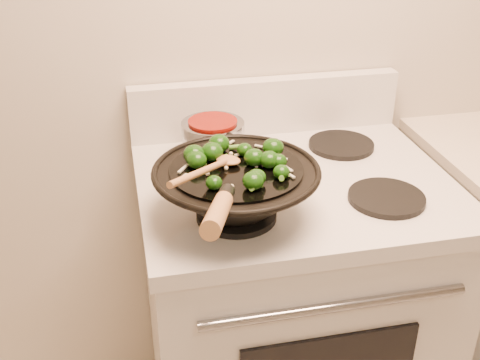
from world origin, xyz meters
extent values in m
cube|color=silver|center=(-0.07, 1.17, 0.44)|extent=(0.76, 0.64, 0.88)
cube|color=silver|center=(-0.07, 1.17, 0.90)|extent=(0.78, 0.66, 0.04)
cube|color=silver|center=(-0.07, 1.47, 1.00)|extent=(0.78, 0.05, 0.16)
cylinder|color=gray|center=(-0.07, 0.84, 0.78)|extent=(0.60, 0.02, 0.02)
cylinder|color=black|center=(-0.25, 1.02, 0.93)|extent=(0.18, 0.18, 0.01)
cylinder|color=black|center=(0.11, 1.02, 0.93)|extent=(0.18, 0.18, 0.01)
cylinder|color=black|center=(-0.25, 1.32, 0.93)|extent=(0.18, 0.18, 0.01)
cylinder|color=black|center=(0.11, 1.32, 0.93)|extent=(0.18, 0.18, 0.01)
torus|color=black|center=(-0.25, 1.02, 1.04)|extent=(0.37, 0.37, 0.01)
cylinder|color=black|center=(-0.25, 1.02, 1.04)|extent=(0.29, 0.29, 0.01)
cylinder|color=black|center=(-0.31, 0.82, 1.10)|extent=(0.05, 0.07, 0.04)
cylinder|color=#A87142|center=(-0.34, 0.71, 1.13)|extent=(0.09, 0.19, 0.08)
ellipsoid|color=#113809|center=(-0.23, 0.93, 1.06)|extent=(0.04, 0.04, 0.04)
cylinder|color=#558B32|center=(-0.22, 0.93, 1.05)|extent=(0.01, 0.01, 0.01)
ellipsoid|color=#113809|center=(-0.21, 1.03, 1.06)|extent=(0.04, 0.04, 0.04)
ellipsoid|color=#113809|center=(-0.16, 1.01, 1.06)|extent=(0.04, 0.04, 0.03)
ellipsoid|color=#113809|center=(-0.33, 1.07, 1.06)|extent=(0.05, 0.05, 0.04)
cylinder|color=#558B32|center=(-0.32, 1.07, 1.05)|extent=(0.02, 0.02, 0.01)
ellipsoid|color=#113809|center=(-0.15, 1.07, 1.06)|extent=(0.05, 0.05, 0.04)
ellipsoid|color=#113809|center=(-0.31, 0.94, 1.06)|extent=(0.03, 0.03, 0.03)
ellipsoid|color=#113809|center=(-0.17, 0.96, 1.06)|extent=(0.03, 0.03, 0.03)
cylinder|color=#558B32|center=(-0.16, 0.96, 1.05)|extent=(0.02, 0.02, 0.02)
ellipsoid|color=#113809|center=(-0.22, 0.94, 1.06)|extent=(0.04, 0.04, 0.03)
ellipsoid|color=#113809|center=(-0.33, 1.05, 1.06)|extent=(0.04, 0.04, 0.04)
ellipsoid|color=#113809|center=(-0.18, 1.01, 1.06)|extent=(0.04, 0.04, 0.04)
cylinder|color=#558B32|center=(-0.16, 1.01, 1.05)|extent=(0.01, 0.02, 0.01)
ellipsoid|color=#113809|center=(-0.29, 1.07, 1.06)|extent=(0.05, 0.05, 0.04)
ellipsoid|color=#113809|center=(-0.22, 1.08, 1.06)|extent=(0.03, 0.03, 0.03)
ellipsoid|color=#113809|center=(-0.33, 1.04, 1.06)|extent=(0.04, 0.04, 0.04)
cylinder|color=#558B32|center=(-0.32, 1.04, 1.05)|extent=(0.02, 0.02, 0.01)
ellipsoid|color=#113809|center=(-0.27, 1.11, 1.06)|extent=(0.05, 0.05, 0.04)
cube|color=beige|center=(-0.20, 1.03, 1.05)|extent=(0.01, 0.04, 0.00)
cube|color=beige|center=(-0.16, 1.07, 1.05)|extent=(0.03, 0.04, 0.00)
cube|color=beige|center=(-0.15, 1.04, 1.05)|extent=(0.04, 0.03, 0.00)
cube|color=beige|center=(-0.36, 1.04, 1.05)|extent=(0.03, 0.04, 0.00)
cube|color=beige|center=(-0.24, 1.14, 1.05)|extent=(0.03, 0.03, 0.00)
cube|color=beige|center=(-0.19, 1.03, 1.05)|extent=(0.04, 0.01, 0.00)
cube|color=beige|center=(-0.17, 1.11, 1.05)|extent=(0.03, 0.03, 0.00)
cube|color=beige|center=(-0.15, 0.97, 1.05)|extent=(0.02, 0.05, 0.00)
cube|color=beige|center=(-0.37, 0.99, 1.05)|extent=(0.03, 0.04, 0.00)
cube|color=beige|center=(-0.22, 1.08, 1.05)|extent=(0.05, 0.03, 0.00)
cube|color=beige|center=(-0.14, 1.00, 1.05)|extent=(0.02, 0.04, 0.00)
cylinder|color=#599F33|center=(-0.17, 0.95, 1.05)|extent=(0.03, 0.01, 0.01)
cylinder|color=#599F33|center=(-0.28, 1.10, 1.05)|extent=(0.02, 0.03, 0.02)
cylinder|color=#599F33|center=(-0.27, 1.11, 1.05)|extent=(0.02, 0.03, 0.01)
cylinder|color=#599F33|center=(-0.23, 1.11, 1.05)|extent=(0.02, 0.01, 0.01)
cylinder|color=#599F33|center=(-0.23, 0.92, 1.05)|extent=(0.03, 0.02, 0.01)
cylinder|color=#599F33|center=(-0.20, 1.05, 1.05)|extent=(0.02, 0.02, 0.01)
cylinder|color=#599F33|center=(-0.26, 1.05, 1.05)|extent=(0.02, 0.02, 0.01)
sphere|color=beige|center=(-0.25, 1.08, 1.05)|extent=(0.01, 0.01, 0.01)
sphere|color=beige|center=(-0.31, 1.00, 1.05)|extent=(0.01, 0.01, 0.01)
sphere|color=beige|center=(-0.27, 1.07, 1.05)|extent=(0.01, 0.01, 0.01)
sphere|color=beige|center=(-0.27, 1.02, 1.05)|extent=(0.01, 0.01, 0.01)
sphere|color=beige|center=(-0.27, 0.94, 1.05)|extent=(0.01, 0.01, 0.01)
ellipsoid|color=#A87142|center=(-0.26, 1.04, 1.05)|extent=(0.07, 0.07, 0.01)
cylinder|color=#A87142|center=(-0.33, 0.95, 1.08)|extent=(0.15, 0.19, 0.06)
cylinder|color=gray|center=(-0.25, 1.32, 0.98)|extent=(0.16, 0.16, 0.09)
cylinder|color=#710C05|center=(-0.25, 1.32, 1.03)|extent=(0.13, 0.13, 0.01)
cylinder|color=black|center=(-0.20, 1.19, 1.02)|extent=(0.05, 0.10, 0.02)
camera|label=1|loc=(-0.48, -0.10, 1.64)|focal=45.00mm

